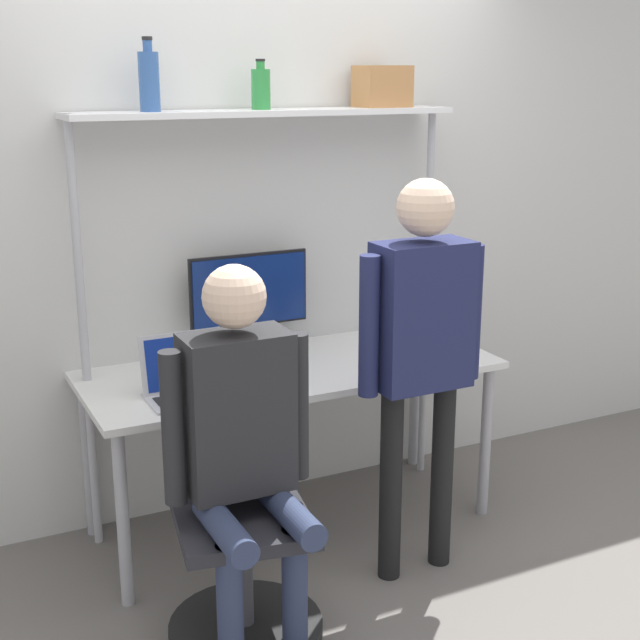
{
  "coord_description": "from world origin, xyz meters",
  "views": [
    {
      "loc": [
        -1.51,
        -2.96,
        1.99
      ],
      "look_at": [
        -0.11,
        -0.12,
        1.1
      ],
      "focal_mm": 50.0,
      "sensor_mm": 36.0,
      "label": 1
    }
  ],
  "objects_px": {
    "cell_phone": "(250,386)",
    "person_standing": "(421,332)",
    "bottle_green": "(261,88)",
    "office_chair": "(242,560)",
    "bottle_blue": "(149,80)",
    "monitor": "(249,296)",
    "laptop": "(187,379)",
    "person_seated": "(242,429)",
    "storage_box": "(382,86)"
  },
  "relations": [
    {
      "from": "cell_phone",
      "to": "bottle_green",
      "type": "bearing_deg",
      "value": 58.86
    },
    {
      "from": "laptop",
      "to": "office_chair",
      "type": "relative_size",
      "value": 0.36
    },
    {
      "from": "monitor",
      "to": "bottle_blue",
      "type": "relative_size",
      "value": 1.94
    },
    {
      "from": "laptop",
      "to": "person_standing",
      "type": "bearing_deg",
      "value": -28.53
    },
    {
      "from": "office_chair",
      "to": "bottle_blue",
      "type": "distance_m",
      "value": 1.88
    },
    {
      "from": "cell_phone",
      "to": "person_standing",
      "type": "xyz_separation_m",
      "value": [
        0.55,
        -0.42,
        0.27
      ]
    },
    {
      "from": "office_chair",
      "to": "bottle_green",
      "type": "distance_m",
      "value": 1.91
    },
    {
      "from": "laptop",
      "to": "bottle_blue",
      "type": "relative_size",
      "value": 1.17
    },
    {
      "from": "monitor",
      "to": "bottle_green",
      "type": "relative_size",
      "value": 2.7
    },
    {
      "from": "person_seated",
      "to": "bottle_green",
      "type": "height_order",
      "value": "bottle_green"
    },
    {
      "from": "bottle_blue",
      "to": "monitor",
      "type": "bearing_deg",
      "value": 4.82
    },
    {
      "from": "cell_phone",
      "to": "bottle_green",
      "type": "distance_m",
      "value": 1.25
    },
    {
      "from": "cell_phone",
      "to": "bottle_green",
      "type": "relative_size",
      "value": 0.73
    },
    {
      "from": "bottle_blue",
      "to": "storage_box",
      "type": "xyz_separation_m",
      "value": [
        1.06,
        0.0,
        -0.03
      ]
    },
    {
      "from": "person_standing",
      "to": "storage_box",
      "type": "bearing_deg",
      "value": 71.47
    },
    {
      "from": "cell_phone",
      "to": "office_chair",
      "type": "distance_m",
      "value": 0.73
    },
    {
      "from": "monitor",
      "to": "office_chair",
      "type": "xyz_separation_m",
      "value": [
        -0.41,
        -0.92,
        -0.73
      ]
    },
    {
      "from": "monitor",
      "to": "office_chair",
      "type": "height_order",
      "value": "monitor"
    },
    {
      "from": "office_chair",
      "to": "bottle_green",
      "type": "xyz_separation_m",
      "value": [
        0.47,
        0.88,
        1.63
      ]
    },
    {
      "from": "office_chair",
      "to": "storage_box",
      "type": "height_order",
      "value": "storage_box"
    },
    {
      "from": "laptop",
      "to": "bottle_blue",
      "type": "bearing_deg",
      "value": 88.51
    },
    {
      "from": "person_seated",
      "to": "storage_box",
      "type": "relative_size",
      "value": 6.16
    },
    {
      "from": "laptop",
      "to": "bottle_green",
      "type": "relative_size",
      "value": 1.64
    },
    {
      "from": "cell_phone",
      "to": "office_chair",
      "type": "xyz_separation_m",
      "value": [
        -0.24,
        -0.5,
        -0.46
      ]
    },
    {
      "from": "cell_phone",
      "to": "bottle_blue",
      "type": "distance_m",
      "value": 1.28
    },
    {
      "from": "person_seated",
      "to": "storage_box",
      "type": "height_order",
      "value": "storage_box"
    },
    {
      "from": "person_seated",
      "to": "person_standing",
      "type": "relative_size",
      "value": 0.86
    },
    {
      "from": "person_seated",
      "to": "bottle_blue",
      "type": "height_order",
      "value": "bottle_blue"
    },
    {
      "from": "storage_box",
      "to": "cell_phone",
      "type": "bearing_deg",
      "value": -155.08
    },
    {
      "from": "monitor",
      "to": "laptop",
      "type": "bearing_deg",
      "value": -137.49
    },
    {
      "from": "cell_phone",
      "to": "monitor",
      "type": "bearing_deg",
      "value": 67.54
    },
    {
      "from": "person_standing",
      "to": "storage_box",
      "type": "height_order",
      "value": "storage_box"
    },
    {
      "from": "bottle_green",
      "to": "monitor",
      "type": "bearing_deg",
      "value": 148.45
    },
    {
      "from": "laptop",
      "to": "person_standing",
      "type": "xyz_separation_m",
      "value": [
        0.81,
        -0.44,
        0.2
      ]
    },
    {
      "from": "person_standing",
      "to": "bottle_blue",
      "type": "relative_size",
      "value": 5.61
    },
    {
      "from": "monitor",
      "to": "laptop",
      "type": "relative_size",
      "value": 1.65
    },
    {
      "from": "cell_phone",
      "to": "bottle_green",
      "type": "xyz_separation_m",
      "value": [
        0.23,
        0.38,
        1.16
      ]
    },
    {
      "from": "laptop",
      "to": "person_seated",
      "type": "distance_m",
      "value": 0.57
    },
    {
      "from": "monitor",
      "to": "bottle_blue",
      "type": "bearing_deg",
      "value": -175.18
    },
    {
      "from": "monitor",
      "to": "bottle_blue",
      "type": "height_order",
      "value": "bottle_blue"
    },
    {
      "from": "laptop",
      "to": "person_standing",
      "type": "height_order",
      "value": "person_standing"
    },
    {
      "from": "laptop",
      "to": "storage_box",
      "type": "distance_m",
      "value": 1.58
    },
    {
      "from": "monitor",
      "to": "cell_phone",
      "type": "bearing_deg",
      "value": -112.46
    },
    {
      "from": "cell_phone",
      "to": "person_seated",
      "type": "relative_size",
      "value": 0.11
    },
    {
      "from": "bottle_green",
      "to": "person_seated",
      "type": "bearing_deg",
      "value": -117.14
    },
    {
      "from": "bottle_green",
      "to": "bottle_blue",
      "type": "height_order",
      "value": "bottle_blue"
    },
    {
      "from": "monitor",
      "to": "bottle_blue",
      "type": "distance_m",
      "value": 1.03
    },
    {
      "from": "monitor",
      "to": "person_seated",
      "type": "distance_m",
      "value": 1.07
    },
    {
      "from": "laptop",
      "to": "bottle_green",
      "type": "bearing_deg",
      "value": 36.32
    },
    {
      "from": "monitor",
      "to": "storage_box",
      "type": "distance_m",
      "value": 1.11
    }
  ]
}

